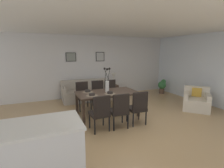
# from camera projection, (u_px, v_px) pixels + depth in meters

# --- Properties ---
(ground_plane) EXTENTS (9.00, 9.00, 0.00)m
(ground_plane) POSITION_uv_depth(u_px,v_px,m) (125.00, 123.00, 4.62)
(ground_plane) COLOR tan
(back_wall_panel) EXTENTS (9.00, 0.10, 2.60)m
(back_wall_panel) POSITION_uv_depth(u_px,v_px,m) (91.00, 66.00, 7.32)
(back_wall_panel) COLOR silver
(back_wall_panel) RESTS_ON ground
(side_window_wall) EXTENTS (0.10, 6.30, 2.60)m
(side_window_wall) POSITION_uv_depth(u_px,v_px,m) (210.00, 69.00, 6.13)
(side_window_wall) COLOR white
(side_window_wall) RESTS_ON ground
(ceiling_panel) EXTENTS (9.00, 7.20, 0.08)m
(ceiling_panel) POSITION_uv_depth(u_px,v_px,m) (119.00, 25.00, 4.48)
(ceiling_panel) COLOR white
(dining_table) EXTENTS (1.80, 0.99, 0.74)m
(dining_table) POSITION_uv_depth(u_px,v_px,m) (107.00, 94.00, 5.09)
(dining_table) COLOR #3D2D23
(dining_table) RESTS_ON ground
(dining_chair_near_left) EXTENTS (0.46, 0.46, 0.92)m
(dining_chair_near_left) POSITION_uv_depth(u_px,v_px,m) (100.00, 111.00, 4.10)
(dining_chair_near_left) COLOR black
(dining_chair_near_left) RESTS_ON ground
(dining_chair_near_right) EXTENTS (0.46, 0.46, 0.92)m
(dining_chair_near_right) POSITION_uv_depth(u_px,v_px,m) (83.00, 94.00, 5.75)
(dining_chair_near_right) COLOR black
(dining_chair_near_right) RESTS_ON ground
(dining_chair_far_left) EXTENTS (0.47, 0.47, 0.92)m
(dining_chair_far_left) POSITION_uv_depth(u_px,v_px,m) (119.00, 109.00, 4.27)
(dining_chair_far_left) COLOR black
(dining_chair_far_left) RESTS_ON ground
(dining_chair_far_right) EXTENTS (0.46, 0.46, 0.92)m
(dining_chair_far_right) POSITION_uv_depth(u_px,v_px,m) (98.00, 93.00, 5.97)
(dining_chair_far_right) COLOR black
(dining_chair_far_right) RESTS_ON ground
(dining_chair_mid_left) EXTENTS (0.46, 0.46, 0.92)m
(dining_chair_mid_left) POSITION_uv_depth(u_px,v_px,m) (138.00, 106.00, 4.48)
(dining_chair_mid_left) COLOR black
(dining_chair_mid_left) RESTS_ON ground
(dining_chair_mid_right) EXTENTS (0.47, 0.47, 0.92)m
(dining_chair_mid_right) POSITION_uv_depth(u_px,v_px,m) (111.00, 92.00, 6.11)
(dining_chair_mid_right) COLOR black
(dining_chair_mid_right) RESTS_ON ground
(centerpiece_vase) EXTENTS (0.21, 0.23, 0.73)m
(centerpiece_vase) POSITION_uv_depth(u_px,v_px,m) (107.00, 83.00, 5.02)
(centerpiece_vase) COLOR silver
(centerpiece_vase) RESTS_ON dining_table
(placemat_near_left) EXTENTS (0.32, 0.32, 0.01)m
(placemat_near_left) POSITION_uv_depth(u_px,v_px,m) (92.00, 95.00, 4.67)
(placemat_near_left) COLOR #7F705B
(placemat_near_left) RESTS_ON dining_table
(bowl_near_left) EXTENTS (0.17, 0.17, 0.07)m
(bowl_near_left) POSITION_uv_depth(u_px,v_px,m) (92.00, 94.00, 4.66)
(bowl_near_left) COLOR #2D2826
(bowl_near_left) RESTS_ON dining_table
(placemat_near_right) EXTENTS (0.32, 0.32, 0.01)m
(placemat_near_right) POSITION_uv_depth(u_px,v_px,m) (88.00, 92.00, 5.07)
(placemat_near_right) COLOR #7F705B
(placemat_near_right) RESTS_ON dining_table
(bowl_near_right) EXTENTS (0.17, 0.17, 0.07)m
(bowl_near_right) POSITION_uv_depth(u_px,v_px,m) (88.00, 91.00, 5.06)
(bowl_near_right) COLOR #2D2826
(bowl_near_right) RESTS_ON dining_table
(placemat_far_left) EXTENTS (0.32, 0.32, 0.01)m
(placemat_far_left) POSITION_uv_depth(u_px,v_px,m) (110.00, 94.00, 4.87)
(placemat_far_left) COLOR #7F705B
(placemat_far_left) RESTS_ON dining_table
(bowl_far_left) EXTENTS (0.17, 0.17, 0.07)m
(bowl_far_left) POSITION_uv_depth(u_px,v_px,m) (110.00, 92.00, 4.87)
(bowl_far_left) COLOR #2D2826
(bowl_far_left) RESTS_ON dining_table
(sofa) EXTENTS (1.90, 0.84, 0.80)m
(sofa) POSITION_uv_depth(u_px,v_px,m) (86.00, 93.00, 6.85)
(sofa) COLOR #A89E8E
(sofa) RESTS_ON ground
(side_table) EXTENTS (0.36, 0.36, 0.52)m
(side_table) POSITION_uv_depth(u_px,v_px,m) (113.00, 91.00, 7.34)
(side_table) COLOR #3D2D23
(side_table) RESTS_ON ground
(table_lamp) EXTENTS (0.22, 0.22, 0.51)m
(table_lamp) POSITION_uv_depth(u_px,v_px,m) (113.00, 76.00, 7.22)
(table_lamp) COLOR beige
(table_lamp) RESTS_ON side_table
(armchair) EXTENTS (1.13, 1.13, 0.75)m
(armchair) POSITION_uv_depth(u_px,v_px,m) (196.00, 101.00, 5.71)
(armchair) COLOR beige
(armchair) RESTS_ON ground
(kitchen_island) EXTENTS (1.20, 0.79, 0.92)m
(kitchen_island) POSITION_uv_depth(u_px,v_px,m) (41.00, 153.00, 2.51)
(kitchen_island) COLOR silver
(kitchen_island) RESTS_ON ground
(framed_picture_left) EXTENTS (0.41, 0.03, 0.36)m
(framed_picture_left) POSITION_uv_depth(u_px,v_px,m) (71.00, 57.00, 6.85)
(framed_picture_left) COLOR black
(framed_picture_center) EXTENTS (0.38, 0.03, 0.40)m
(framed_picture_center) POSITION_uv_depth(u_px,v_px,m) (100.00, 57.00, 7.33)
(framed_picture_center) COLOR black
(potted_plant) EXTENTS (0.36, 0.36, 0.67)m
(potted_plant) POSITION_uv_depth(u_px,v_px,m) (162.00, 86.00, 7.87)
(potted_plant) COLOR brown
(potted_plant) RESTS_ON ground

